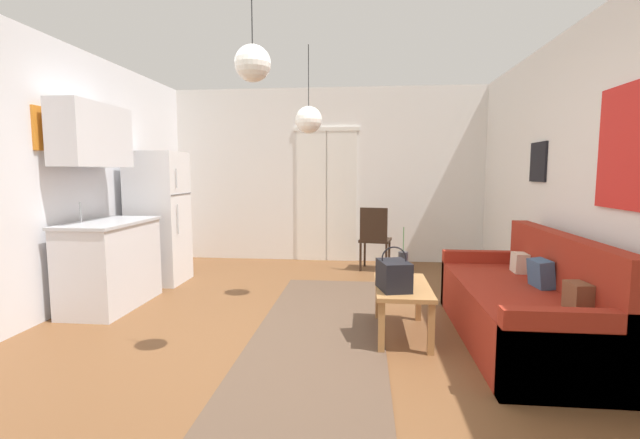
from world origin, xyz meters
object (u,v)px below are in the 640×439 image
(pendant_lamp_near, at_px, (253,63))
(pendant_lamp_far, at_px, (309,120))
(couch, at_px, (526,308))
(handbag, at_px, (394,275))
(accent_chair, at_px, (375,236))
(coffee_table, at_px, (402,292))
(refrigerator, at_px, (159,218))
(bamboo_vase, at_px, (403,266))

(pendant_lamp_near, height_order, pendant_lamp_far, same)
(couch, bearing_deg, handbag, -174.80)
(couch, height_order, accent_chair, accent_chair)
(couch, height_order, pendant_lamp_near, pendant_lamp_near)
(coffee_table, xyz_separation_m, refrigerator, (-2.88, 1.54, 0.45))
(pendant_lamp_far, bearing_deg, refrigerator, 160.76)
(bamboo_vase, relative_size, pendant_lamp_far, 0.54)
(accent_chair, distance_m, pendant_lamp_near, 3.70)
(couch, distance_m, coffee_table, 1.00)
(handbag, xyz_separation_m, pendant_lamp_far, (-0.82, 1.01, 1.36))
(coffee_table, distance_m, accent_chair, 2.46)
(bamboo_vase, xyz_separation_m, pendant_lamp_far, (-0.92, 0.68, 1.35))
(handbag, bearing_deg, accent_chair, 92.02)
(coffee_table, xyz_separation_m, pendant_lamp_near, (-1.07, -0.76, 1.73))
(pendant_lamp_far, bearing_deg, bamboo_vase, -36.53)
(couch, relative_size, refrigerator, 1.25)
(bamboo_vase, relative_size, accent_chair, 0.53)
(refrigerator, bearing_deg, bamboo_vase, -25.33)
(handbag, height_order, pendant_lamp_far, pendant_lamp_far)
(coffee_table, xyz_separation_m, accent_chair, (-0.18, 2.45, 0.12))
(bamboo_vase, height_order, accent_chair, bamboo_vase)
(bamboo_vase, relative_size, pendant_lamp_near, 0.69)
(couch, height_order, pendant_lamp_far, pendant_lamp_far)
(accent_chair, bearing_deg, pendant_lamp_near, 84.38)
(handbag, relative_size, refrigerator, 0.22)
(bamboo_vase, xyz_separation_m, pendant_lamp_near, (-1.09, -0.92, 1.54))
(bamboo_vase, xyz_separation_m, handbag, (-0.10, -0.33, -0.01))
(pendant_lamp_far, bearing_deg, accent_chair, 65.62)
(couch, relative_size, pendant_lamp_far, 2.32)
(couch, relative_size, handbag, 5.71)
(coffee_table, relative_size, accent_chair, 0.97)
(couch, xyz_separation_m, coffee_table, (-0.99, 0.07, 0.08))
(refrigerator, height_order, accent_chair, refrigerator)
(couch, bearing_deg, bamboo_vase, 166.70)
(couch, height_order, handbag, couch)
(bamboo_vase, bearing_deg, accent_chair, 94.85)
(refrigerator, relative_size, pendant_lamp_far, 1.85)
(coffee_table, xyz_separation_m, bamboo_vase, (0.02, 0.17, 0.20))
(couch, xyz_separation_m, pendant_lamp_near, (-2.07, -0.69, 1.82))
(coffee_table, height_order, accent_chair, accent_chair)
(bamboo_vase, distance_m, handbag, 0.34)
(refrigerator, xyz_separation_m, pendant_lamp_far, (1.98, -0.69, 1.10))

